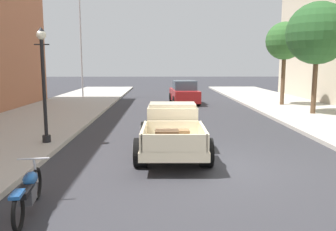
% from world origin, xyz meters
% --- Properties ---
extents(ground_plane, '(140.00, 140.00, 0.00)m').
position_xyz_m(ground_plane, '(0.00, 0.00, 0.00)').
color(ground_plane, '#333338').
extents(hotrod_truck_cream, '(2.25, 4.97, 1.58)m').
position_xyz_m(hotrod_truck_cream, '(-0.81, 1.70, 0.75)').
color(hotrod_truck_cream, beige).
rests_on(hotrod_truck_cream, ground).
extents(motorcycle_parked, '(0.62, 2.11, 0.93)m').
position_xyz_m(motorcycle_parked, '(-3.66, -2.86, 0.44)').
color(motorcycle_parked, black).
rests_on(motorcycle_parked, ground).
extents(car_background_red, '(2.08, 4.40, 1.65)m').
position_xyz_m(car_background_red, '(0.47, 15.39, 0.77)').
color(car_background_red, '#AD1E1E').
rests_on(car_background_red, ground).
extents(street_lamp_near, '(0.50, 0.32, 3.85)m').
position_xyz_m(street_lamp_near, '(-5.10, 2.54, 2.39)').
color(street_lamp_near, black).
rests_on(street_lamp_near, sidewalk_left).
extents(flagpole, '(1.74, 0.16, 9.16)m').
position_xyz_m(flagpole, '(-7.39, 19.33, 5.77)').
color(flagpole, '#B2B2B7').
rests_on(flagpole, sidewalk_left).
extents(street_tree_second, '(3.26, 3.26, 5.90)m').
position_xyz_m(street_tree_second, '(7.10, 9.34, 4.40)').
color(street_tree_second, brown).
rests_on(street_tree_second, sidewalk_right).
extents(street_tree_third, '(2.44, 2.44, 5.37)m').
position_xyz_m(street_tree_third, '(6.86, 13.51, 4.26)').
color(street_tree_third, brown).
rests_on(street_tree_third, sidewalk_right).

